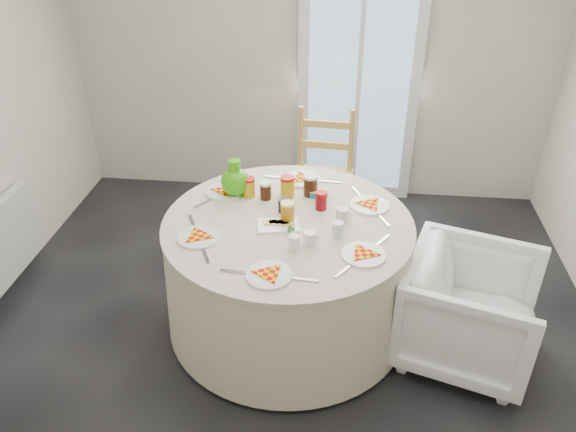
# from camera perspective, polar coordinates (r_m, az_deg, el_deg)

# --- Properties ---
(floor) EXTENTS (4.00, 4.00, 0.00)m
(floor) POSITION_cam_1_polar(r_m,az_deg,el_deg) (3.62, -0.40, -12.43)
(floor) COLOR black
(floor) RESTS_ON ground
(wall_back) EXTENTS (4.00, 0.02, 2.60)m
(wall_back) POSITION_cam_1_polar(r_m,az_deg,el_deg) (4.76, 2.39, 16.73)
(wall_back) COLOR #BCB5A3
(wall_back) RESTS_ON floor
(glass_door) EXTENTS (1.00, 0.08, 2.10)m
(glass_door) POSITION_cam_1_polar(r_m,az_deg,el_deg) (4.77, 7.21, 13.42)
(glass_door) COLOR silver
(glass_door) RESTS_ON floor
(table) EXTENTS (1.53, 1.53, 0.77)m
(table) POSITION_cam_1_polar(r_m,az_deg,el_deg) (3.52, 0.00, -5.91)
(table) COLOR beige
(table) RESTS_ON floor
(wooden_chair) EXTENTS (0.48, 0.46, 1.02)m
(wooden_chair) POSITION_cam_1_polar(r_m,az_deg,el_deg) (4.34, 3.43, 3.41)
(wooden_chair) COLOR tan
(wooden_chair) RESTS_ON floor
(armchair) EXTENTS (0.87, 0.90, 0.75)m
(armchair) POSITION_cam_1_polar(r_m,az_deg,el_deg) (3.44, 18.15, -8.51)
(armchair) COLOR white
(armchair) RESTS_ON floor
(place_settings) EXTENTS (1.40, 1.40, 0.02)m
(place_settings) POSITION_cam_1_polar(r_m,az_deg,el_deg) (3.29, -0.00, -0.44)
(place_settings) COLOR white
(place_settings) RESTS_ON table
(jar_cluster) EXTENTS (0.59, 0.43, 0.15)m
(jar_cluster) POSITION_cam_1_polar(r_m,az_deg,el_deg) (3.46, -0.56, 2.26)
(jar_cluster) COLOR brown
(jar_cluster) RESTS_ON table
(butter_tub) EXTENTS (0.12, 0.09, 0.04)m
(butter_tub) POSITION_cam_1_polar(r_m,az_deg,el_deg) (3.55, 3.19, 2.34)
(butter_tub) COLOR #0C7A96
(butter_tub) RESTS_ON table
(green_pitcher) EXTENTS (0.21, 0.21, 0.24)m
(green_pitcher) POSITION_cam_1_polar(r_m,az_deg,el_deg) (3.54, -5.39, 3.72)
(green_pitcher) COLOR #36A40C
(green_pitcher) RESTS_ON table
(cheese_platter) EXTENTS (0.27, 0.20, 0.03)m
(cheese_platter) POSITION_cam_1_polar(r_m,az_deg,el_deg) (3.25, -0.98, -0.90)
(cheese_platter) COLOR silver
(cheese_platter) RESTS_ON table
(mugs_glasses) EXTENTS (0.60, 0.60, 0.10)m
(mugs_glasses) POSITION_cam_1_polar(r_m,az_deg,el_deg) (3.26, 2.52, -0.04)
(mugs_glasses) COLOR #959595
(mugs_glasses) RESTS_ON table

